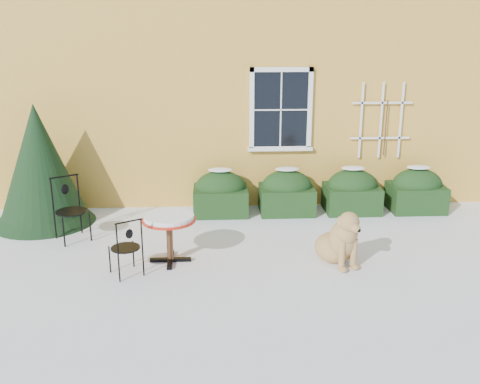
{
  "coord_description": "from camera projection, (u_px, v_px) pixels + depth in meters",
  "views": [
    {
      "loc": [
        -0.44,
        -7.43,
        3.45
      ],
      "look_at": [
        0.0,
        1.0,
        0.9
      ],
      "focal_mm": 40.0,
      "sensor_mm": 36.0,
      "label": 1
    }
  ],
  "objects": [
    {
      "name": "patio_chair_far",
      "position": [
        70.0,
        209.0,
        9.09
      ],
      "size": [
        0.67,
        0.67,
        1.09
      ],
      "rotation": [
        0.0,
        0.0,
        0.57
      ],
      "color": "black",
      "rests_on": "ground"
    },
    {
      "name": "dog",
      "position": [
        340.0,
        241.0,
        8.15
      ],
      "size": [
        0.78,
        1.03,
        0.93
      ],
      "rotation": [
        0.0,
        0.0,
        0.38
      ],
      "color": "tan",
      "rests_on": "ground"
    },
    {
      "name": "evergreen_shrub",
      "position": [
        41.0,
        176.0,
        9.79
      ],
      "size": [
        1.84,
        1.84,
        2.23
      ],
      "rotation": [
        0.0,
        0.0,
        -0.22
      ],
      "color": "black",
      "rests_on": "ground"
    },
    {
      "name": "patio_chair_near",
      "position": [
        126.0,
        247.0,
        7.75
      ],
      "size": [
        0.54,
        0.54,
        0.89
      ],
      "rotation": [
        0.0,
        0.0,
        3.67
      ],
      "color": "black",
      "rests_on": "ground"
    },
    {
      "name": "hedge_row",
      "position": [
        319.0,
        192.0,
        10.53
      ],
      "size": [
        4.95,
        0.8,
        0.91
      ],
      "color": "black",
      "rests_on": "ground"
    },
    {
      "name": "house",
      "position": [
        228.0,
        40.0,
        13.89
      ],
      "size": [
        12.4,
        8.4,
        6.4
      ],
      "color": "#F5B747",
      "rests_on": "ground"
    },
    {
      "name": "ground",
      "position": [
        243.0,
        268.0,
        8.12
      ],
      "size": [
        80.0,
        80.0,
        0.0
      ],
      "primitive_type": "plane",
      "color": "white",
      "rests_on": "ground"
    },
    {
      "name": "bistro_table",
      "position": [
        169.0,
        223.0,
        8.16
      ],
      "size": [
        0.82,
        0.82,
        0.77
      ],
      "rotation": [
        0.0,
        0.0,
        -0.2
      ],
      "color": "black",
      "rests_on": "ground"
    }
  ]
}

